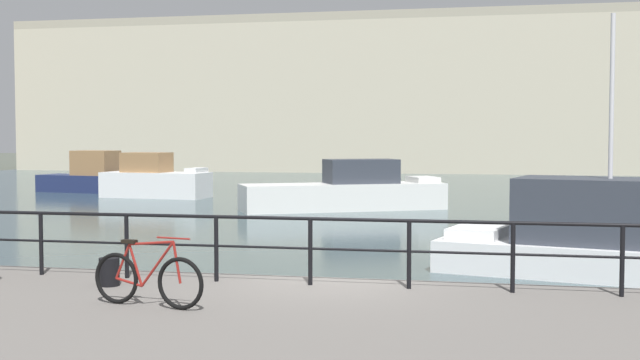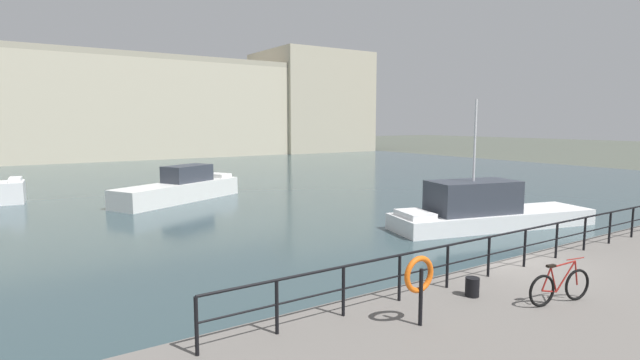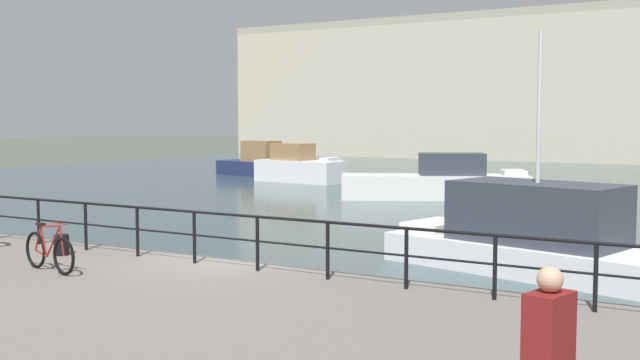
% 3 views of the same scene
% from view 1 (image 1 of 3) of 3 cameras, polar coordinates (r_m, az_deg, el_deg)
% --- Properties ---
extents(ground_plane, '(240.00, 240.00, 0.00)m').
position_cam_1_polar(ground_plane, '(13.94, 0.92, -9.64)').
color(ground_plane, '#4C5147').
extents(water_basin, '(80.00, 60.00, 0.01)m').
position_cam_1_polar(water_basin, '(43.73, 8.42, -0.98)').
color(water_basin, '#33474C').
rests_on(water_basin, ground_plane).
extents(harbor_building, '(78.10, 14.38, 15.82)m').
position_cam_1_polar(harbor_building, '(73.15, 15.24, 5.75)').
color(harbor_building, '#C1B79E').
rests_on(harbor_building, ground_plane).
extents(moored_white_yacht, '(5.44, 2.49, 2.23)m').
position_cam_1_polar(moored_white_yacht, '(41.69, -11.37, -0.01)').
color(moored_white_yacht, white).
rests_on(moored_white_yacht, water_basin).
extents(moored_red_daysailer, '(5.52, 2.75, 2.26)m').
position_cam_1_polar(moored_red_daysailer, '(46.48, -15.65, 0.23)').
color(moored_red_daysailer, navy).
rests_on(moored_red_daysailer, water_basin).
extents(moored_green_narrowboat, '(8.48, 5.77, 2.09)m').
position_cam_1_polar(moored_green_narrowboat, '(34.05, 1.92, -0.82)').
color(moored_green_narrowboat, white).
rests_on(moored_green_narrowboat, water_basin).
extents(moored_cabin_cruiser, '(9.82, 4.69, 5.68)m').
position_cam_1_polar(moored_cabin_cruiser, '(18.92, 21.19, -4.03)').
color(moored_cabin_cruiser, white).
rests_on(moored_cabin_cruiser, water_basin).
extents(quay_railing, '(23.42, 0.07, 1.08)m').
position_cam_1_polar(quay_railing, '(12.71, 9.69, -4.29)').
color(quay_railing, black).
rests_on(quay_railing, quay_promenade).
extents(parked_bicycle, '(1.75, 0.40, 0.98)m').
position_cam_1_polar(parked_bicycle, '(11.66, -11.83, -6.70)').
color(parked_bicycle, black).
rests_on(parked_bicycle, quay_promenade).
extents(mooring_bollard, '(0.32, 0.32, 0.44)m').
position_cam_1_polar(mooring_bollard, '(13.42, -14.37, -6.17)').
color(mooring_bollard, black).
rests_on(mooring_bollard, quay_promenade).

